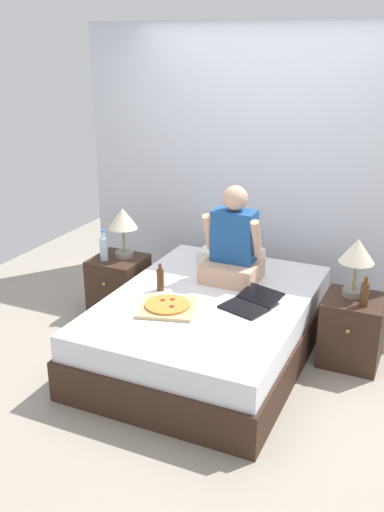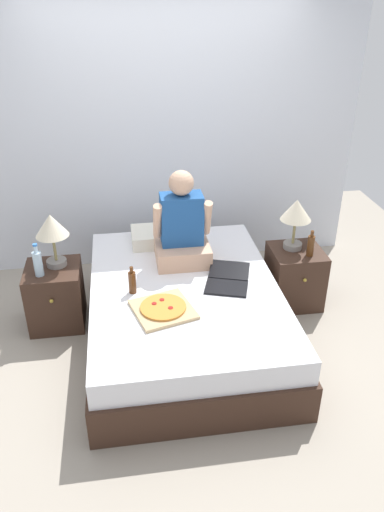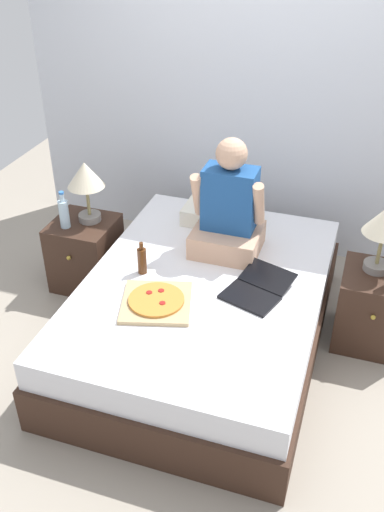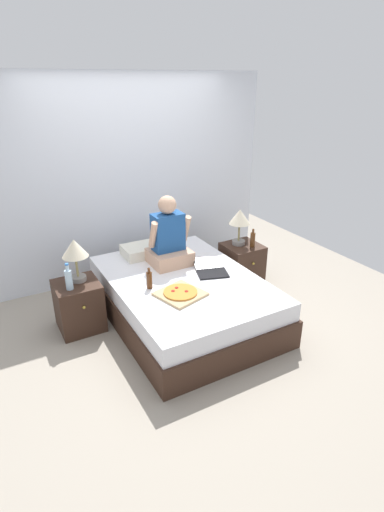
{
  "view_description": "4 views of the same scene",
  "coord_description": "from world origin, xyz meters",
  "px_view_note": "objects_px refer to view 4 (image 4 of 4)",
  "views": [
    {
      "loc": [
        1.52,
        -3.65,
        2.31
      ],
      "look_at": [
        -0.13,
        -0.03,
        0.82
      ],
      "focal_mm": 40.0,
      "sensor_mm": 36.0,
      "label": 1
    },
    {
      "loc": [
        -0.43,
        -3.23,
        2.55
      ],
      "look_at": [
        0.06,
        0.0,
        0.75
      ],
      "focal_mm": 35.0,
      "sensor_mm": 36.0,
      "label": 2
    },
    {
      "loc": [
        0.84,
        -2.75,
        2.56
      ],
      "look_at": [
        -0.03,
        -0.15,
        0.76
      ],
      "focal_mm": 40.0,
      "sensor_mm": 36.0,
      "label": 3
    },
    {
      "loc": [
        -1.75,
        -3.31,
        2.42
      ],
      "look_at": [
        0.0,
        -0.19,
        0.82
      ],
      "focal_mm": 28.0,
      "sensor_mm": 36.0,
      "label": 4
    }
  ],
  "objects_px": {
    "laptop": "(211,270)",
    "nightstand_left": "(79,306)",
    "lamp_on_right_nightstand": "(240,219)",
    "beer_bottle_on_bed": "(149,280)",
    "nightstand_right": "(242,264)",
    "bed": "(183,298)",
    "lamp_on_left_nightstand": "(75,251)",
    "pizza_box": "(180,293)",
    "water_bottle": "(69,279)",
    "person_seated": "(169,239)",
    "beer_bottle": "(253,239)"
  },
  "relations": [
    {
      "from": "nightstand_right",
      "to": "beer_bottle_on_bed",
      "type": "bearing_deg",
      "value": -164.48
    },
    {
      "from": "bed",
      "to": "nightstand_right",
      "type": "height_order",
      "value": "nightstand_right"
    },
    {
      "from": "nightstand_left",
      "to": "lamp_on_left_nightstand",
      "type": "distance_m",
      "value": 0.59
    },
    {
      "from": "bed",
      "to": "lamp_on_left_nightstand",
      "type": "height_order",
      "value": "lamp_on_left_nightstand"
    },
    {
      "from": "lamp_on_left_nightstand",
      "to": "person_seated",
      "type": "relative_size",
      "value": 0.58
    },
    {
      "from": "beer_bottle_on_bed",
      "to": "bed",
      "type": "bearing_deg",
      "value": 4.88
    },
    {
      "from": "water_bottle",
      "to": "nightstand_left",
      "type": "bearing_deg",
      "value": 48.35
    },
    {
      "from": "lamp_on_left_nightstand",
      "to": "beer_bottle_on_bed",
      "type": "height_order",
      "value": "lamp_on_left_nightstand"
    },
    {
      "from": "water_bottle",
      "to": "laptop",
      "type": "bearing_deg",
      "value": -11.65
    },
    {
      "from": "laptop",
      "to": "beer_bottle_on_bed",
      "type": "distance_m",
      "value": 0.73
    },
    {
      "from": "bed",
      "to": "water_bottle",
      "type": "distance_m",
      "value": 1.21
    },
    {
      "from": "beer_bottle",
      "to": "pizza_box",
      "type": "relative_size",
      "value": 0.47
    },
    {
      "from": "water_bottle",
      "to": "beer_bottle_on_bed",
      "type": "xyz_separation_m",
      "value": [
        0.71,
        -0.31,
        -0.05
      ]
    },
    {
      "from": "water_bottle",
      "to": "lamp_on_right_nightstand",
      "type": "bearing_deg",
      "value": 3.79
    },
    {
      "from": "pizza_box",
      "to": "beer_bottle_on_bed",
      "type": "bearing_deg",
      "value": 126.15
    },
    {
      "from": "lamp_on_right_nightstand",
      "to": "person_seated",
      "type": "distance_m",
      "value": 0.97
    },
    {
      "from": "bed",
      "to": "lamp_on_left_nightstand",
      "type": "distance_m",
      "value": 1.23
    },
    {
      "from": "pizza_box",
      "to": "nightstand_left",
      "type": "bearing_deg",
      "value": 141.1
    },
    {
      "from": "pizza_box",
      "to": "beer_bottle_on_bed",
      "type": "relative_size",
      "value": 2.24
    },
    {
      "from": "laptop",
      "to": "nightstand_left",
      "type": "bearing_deg",
      "value": 164.13
    },
    {
      "from": "lamp_on_left_nightstand",
      "to": "pizza_box",
      "type": "bearing_deg",
      "value": -42.32
    },
    {
      "from": "lamp_on_left_nightstand",
      "to": "laptop",
      "type": "relative_size",
      "value": 0.91
    },
    {
      "from": "lamp_on_right_nightstand",
      "to": "lamp_on_left_nightstand",
      "type": "bearing_deg",
      "value": 180.0
    },
    {
      "from": "beer_bottle",
      "to": "beer_bottle_on_bed",
      "type": "distance_m",
      "value": 1.53
    },
    {
      "from": "laptop",
      "to": "pizza_box",
      "type": "bearing_deg",
      "value": -151.51
    },
    {
      "from": "nightstand_left",
      "to": "beer_bottle_on_bed",
      "type": "xyz_separation_m",
      "value": [
        0.63,
        -0.4,
        0.32
      ]
    },
    {
      "from": "bed",
      "to": "water_bottle",
      "type": "xyz_separation_m",
      "value": [
        -1.11,
        0.27,
        0.39
      ]
    },
    {
      "from": "lamp_on_right_nightstand",
      "to": "nightstand_left",
      "type": "bearing_deg",
      "value": -178.59
    },
    {
      "from": "water_bottle",
      "to": "person_seated",
      "type": "relative_size",
      "value": 0.35
    },
    {
      "from": "lamp_on_right_nightstand",
      "to": "laptop",
      "type": "height_order",
      "value": "lamp_on_right_nightstand"
    },
    {
      "from": "water_bottle",
      "to": "laptop",
      "type": "distance_m",
      "value": 1.48
    },
    {
      "from": "person_seated",
      "to": "beer_bottle_on_bed",
      "type": "xyz_separation_m",
      "value": [
        -0.44,
        -0.44,
        -0.2
      ]
    },
    {
      "from": "pizza_box",
      "to": "person_seated",
      "type": "bearing_deg",
      "value": 71.97
    },
    {
      "from": "nightstand_left",
      "to": "pizza_box",
      "type": "height_order",
      "value": "pizza_box"
    },
    {
      "from": "beer_bottle_on_bed",
      "to": "lamp_on_right_nightstand",
      "type": "bearing_deg",
      "value": 17.72
    },
    {
      "from": "person_seated",
      "to": "laptop",
      "type": "relative_size",
      "value": 1.58
    },
    {
      "from": "nightstand_left",
      "to": "lamp_on_left_nightstand",
      "type": "height_order",
      "value": "lamp_on_left_nightstand"
    },
    {
      "from": "pizza_box",
      "to": "beer_bottle",
      "type": "bearing_deg",
      "value": 23.88
    },
    {
      "from": "nightstand_left",
      "to": "laptop",
      "type": "bearing_deg",
      "value": -15.87
    },
    {
      "from": "nightstand_left",
      "to": "water_bottle",
      "type": "xyz_separation_m",
      "value": [
        -0.08,
        -0.09,
        0.37
      ]
    },
    {
      "from": "person_seated",
      "to": "nightstand_left",
      "type": "bearing_deg",
      "value": -177.74
    },
    {
      "from": "person_seated",
      "to": "laptop",
      "type": "bearing_deg",
      "value": -55.53
    },
    {
      "from": "water_bottle",
      "to": "nightstand_right",
      "type": "bearing_deg",
      "value": 2.41
    },
    {
      "from": "nightstand_left",
      "to": "lamp_on_right_nightstand",
      "type": "xyz_separation_m",
      "value": [
        2.03,
        0.05,
        0.59
      ]
    },
    {
      "from": "bed",
      "to": "pizza_box",
      "type": "relative_size",
      "value": 4.19
    },
    {
      "from": "nightstand_right",
      "to": "beer_bottle_on_bed",
      "type": "xyz_separation_m",
      "value": [
        -1.43,
        -0.4,
        0.32
      ]
    },
    {
      "from": "lamp_on_left_nightstand",
      "to": "water_bottle",
      "type": "xyz_separation_m",
      "value": [
        -0.12,
        -0.14,
        -0.22
      ]
    },
    {
      "from": "bed",
      "to": "lamp_on_right_nightstand",
      "type": "bearing_deg",
      "value": 22.42
    },
    {
      "from": "lamp_on_right_nightstand",
      "to": "person_seated",
      "type": "relative_size",
      "value": 0.58
    },
    {
      "from": "nightstand_left",
      "to": "laptop",
      "type": "xyz_separation_m",
      "value": [
        1.36,
        -0.39,
        0.25
      ]
    }
  ]
}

